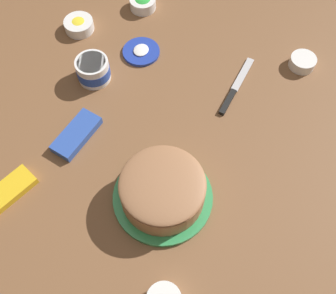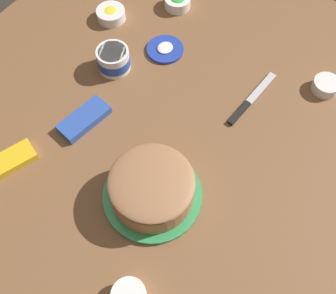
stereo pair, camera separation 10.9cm
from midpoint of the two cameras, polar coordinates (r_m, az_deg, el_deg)
name	(u,v)px [view 1 (the left image)]	position (r m, az deg, el deg)	size (l,w,h in m)	color
ground_plane	(171,131)	(1.16, -2.32, 2.04)	(1.54, 1.54, 0.00)	brown
frosted_cake	(163,191)	(1.02, -3.84, -6.48)	(0.26, 0.26, 0.10)	#339351
frosting_tub	(93,70)	(1.27, -13.03, 10.42)	(0.10, 0.10, 0.07)	white
frosting_tub_lid	(141,51)	(1.34, -6.21, 13.10)	(0.12, 0.12, 0.02)	#233DAD
spreading_knife	(234,90)	(1.24, 6.83, 7.76)	(0.24, 0.04, 0.01)	silver
sprinkle_bowl_green	(143,3)	(1.48, -5.83, 19.50)	(0.09, 0.09, 0.04)	white
sprinkle_bowl_yellow	(79,25)	(1.44, -14.72, 16.23)	(0.10, 0.10, 0.04)	white
sprinkle_bowl_orange	(303,62)	(1.34, 16.29, 11.31)	(0.08, 0.08, 0.03)	white
candy_box_lower	(77,134)	(1.18, -15.41, 1.50)	(0.16, 0.07, 0.03)	#2D51B2
candy_box_upper	(7,192)	(1.16, -24.31, -6.05)	(0.15, 0.06, 0.02)	yellow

